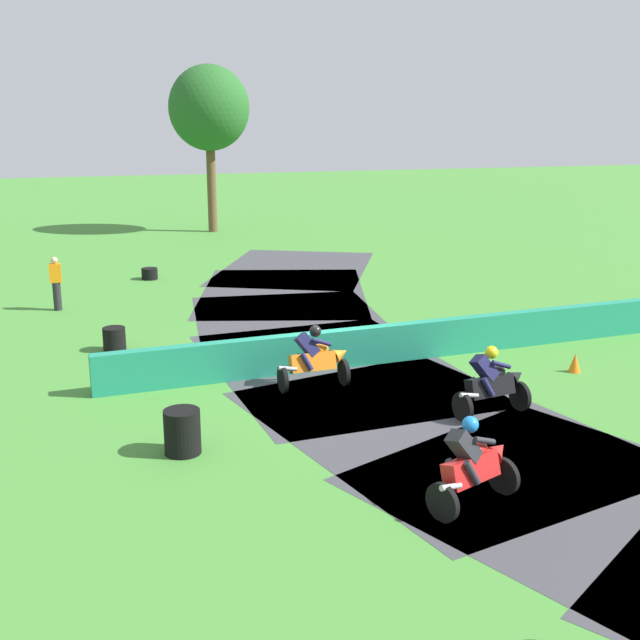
% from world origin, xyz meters
% --- Properties ---
extents(ground_plane, '(120.00, 120.00, 0.00)m').
position_xyz_m(ground_plane, '(0.00, 0.00, 0.00)').
color(ground_plane, '#428433').
extents(track_asphalt, '(11.35, 32.99, 0.01)m').
position_xyz_m(track_asphalt, '(1.47, 0.12, 0.00)').
color(track_asphalt, '#3D3D42').
rests_on(track_asphalt, ground).
extents(safety_barrier, '(21.04, 1.95, 0.90)m').
position_xyz_m(safety_barrier, '(5.07, 0.40, 0.45)').
color(safety_barrier, '#1E8466').
rests_on(safety_barrier, ground).
extents(motorcycle_lead_orange, '(1.68, 0.89, 1.42)m').
position_xyz_m(motorcycle_lead_orange, '(-0.73, -1.16, 0.63)').
color(motorcycle_lead_orange, black).
rests_on(motorcycle_lead_orange, ground).
extents(motorcycle_chase_black, '(1.67, 0.98, 1.43)m').
position_xyz_m(motorcycle_chase_black, '(2.20, -3.68, 0.64)').
color(motorcycle_chase_black, black).
rests_on(motorcycle_chase_black, ground).
extents(motorcycle_trailing_red, '(1.66, 1.26, 1.43)m').
position_xyz_m(motorcycle_trailing_red, '(0.11, -7.00, 0.64)').
color(motorcycle_trailing_red, black).
rests_on(motorcycle_trailing_red, ground).
extents(tire_stack_near, '(0.57, 0.57, 0.40)m').
position_xyz_m(tire_stack_near, '(-3.25, 11.59, 0.20)').
color(tire_stack_near, black).
rests_on(tire_stack_near, ground).
extents(tire_stack_mid_a, '(0.56, 0.56, 0.60)m').
position_xyz_m(tire_stack_mid_a, '(-4.83, 2.85, 0.30)').
color(tire_stack_mid_a, black).
rests_on(tire_stack_mid_a, ground).
extents(tire_stack_mid_b, '(0.65, 0.65, 0.80)m').
position_xyz_m(tire_stack_mid_b, '(-3.94, -3.89, 0.40)').
color(tire_stack_mid_b, black).
rests_on(tire_stack_mid_b, ground).
extents(track_marshal, '(0.34, 0.24, 1.63)m').
position_xyz_m(track_marshal, '(-6.30, 7.70, 0.82)').
color(track_marshal, '#232328').
rests_on(track_marshal, ground).
extents(traffic_cone, '(0.28, 0.28, 0.44)m').
position_xyz_m(traffic_cone, '(5.29, -1.86, 0.22)').
color(traffic_cone, orange).
rests_on(traffic_cone, ground).
extents(tree_far_left, '(3.87, 3.87, 8.01)m').
position_xyz_m(tree_far_left, '(0.75, 22.61, 5.92)').
color(tree_far_left, brown).
rests_on(tree_far_left, ground).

